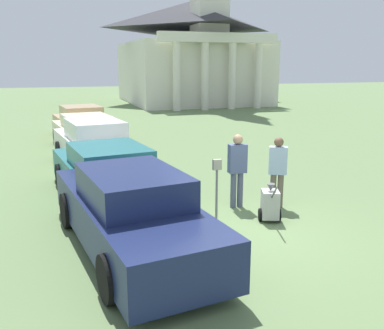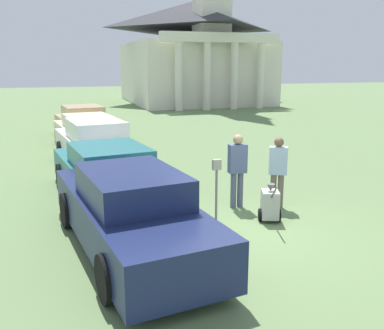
# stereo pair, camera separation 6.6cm
# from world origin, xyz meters

# --- Properties ---
(ground_plane) EXTENTS (120.00, 120.00, 0.00)m
(ground_plane) POSITION_xyz_m (0.00, 0.00, 0.00)
(ground_plane) COLOR #607A4C
(parked_car_navy) EXTENTS (2.46, 5.44, 1.53)m
(parked_car_navy) POSITION_xyz_m (-2.24, -0.07, 0.72)
(parked_car_navy) COLOR #19234C
(parked_car_navy) RESTS_ON ground_plane
(parked_car_teal) EXTENTS (2.59, 5.34, 1.40)m
(parked_car_teal) POSITION_xyz_m (-2.24, 3.09, 0.66)
(parked_car_teal) COLOR #23666B
(parked_car_teal) RESTS_ON ground_plane
(parked_car_white) EXTENTS (2.47, 5.38, 1.61)m
(parked_car_white) POSITION_xyz_m (-2.24, 6.52, 0.74)
(parked_car_white) COLOR silver
(parked_car_white) RESTS_ON ground_plane
(parked_car_cream) EXTENTS (2.55, 5.14, 1.39)m
(parked_car_cream) POSITION_xyz_m (-2.24, 9.99, 0.66)
(parked_car_cream) COLOR beige
(parked_car_cream) RESTS_ON ground_plane
(parked_car_tan) EXTENTS (2.47, 4.91, 1.49)m
(parked_car_tan) POSITION_xyz_m (-2.24, 12.81, 0.68)
(parked_car_tan) COLOR tan
(parked_car_tan) RESTS_ON ground_plane
(parking_meter) EXTENTS (0.18, 0.09, 1.42)m
(parking_meter) POSITION_xyz_m (-0.28, 0.64, 0.99)
(parking_meter) COLOR slate
(parking_meter) RESTS_ON ground_plane
(person_worker) EXTENTS (0.43, 0.24, 1.76)m
(person_worker) POSITION_xyz_m (0.58, 1.53, 1.01)
(person_worker) COLOR #515670
(person_worker) RESTS_ON ground_plane
(person_supervisor) EXTENTS (0.47, 0.39, 1.70)m
(person_supervisor) POSITION_xyz_m (1.48, 1.23, 0.97)
(person_supervisor) COLOR #665B4C
(person_supervisor) RESTS_ON ground_plane
(equipment_cart) EXTENTS (0.54, 0.99, 1.00)m
(equipment_cart) POSITION_xyz_m (0.88, 0.45, 0.39)
(equipment_cart) COLOR #B2B2AD
(equipment_cart) RESTS_ON ground_plane
(church) EXTENTS (11.05, 14.04, 24.68)m
(church) POSITION_xyz_m (8.50, 29.35, 5.21)
(church) COLOR silver
(church) RESTS_ON ground_plane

